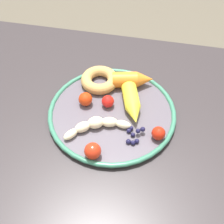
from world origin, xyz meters
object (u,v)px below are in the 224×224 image
at_px(tomato_extra, 108,101).
at_px(tomato_mid, 93,151).
at_px(donut, 100,80).
at_px(carrot_yellow, 132,104).
at_px(tomato_near, 85,99).
at_px(blueberry_pile, 134,135).
at_px(plate, 112,113).
at_px(tomato_far, 158,133).
at_px(carrot_orange, 133,80).
at_px(dining_table, 120,149).
at_px(banana, 96,125).

bearing_deg(tomato_extra, tomato_mid, -90.33).
distance_m(donut, tomato_mid, 0.23).
height_order(carrot_yellow, tomato_near, carrot_yellow).
bearing_deg(blueberry_pile, tomato_mid, -139.18).
distance_m(plate, carrot_yellow, 0.06).
xyz_separation_m(tomato_mid, tomato_far, (0.14, 0.08, -0.00)).
bearing_deg(carrot_orange, donut, -172.09).
distance_m(carrot_orange, tomato_far, 0.18).
distance_m(blueberry_pile, tomato_extra, 0.12).
relative_size(carrot_orange, tomato_near, 3.24).
height_order(carrot_orange, tomato_far, carrot_orange).
xyz_separation_m(tomato_far, tomato_extra, (-0.14, 0.08, -0.00)).
relative_size(dining_table, banana, 7.43).
relative_size(carrot_yellow, tomato_far, 3.89).
distance_m(carrot_orange, tomato_extra, 0.10).
distance_m(carrot_yellow, tomato_extra, 0.06).
bearing_deg(carrot_yellow, tomato_far, -45.76).
xyz_separation_m(carrot_orange, blueberry_pile, (0.03, -0.17, -0.01)).
xyz_separation_m(plate, tomato_extra, (-0.01, 0.02, 0.02)).
bearing_deg(dining_table, tomato_extra, 129.26).
relative_size(tomato_near, tomato_mid, 0.93).
xyz_separation_m(tomato_near, tomato_far, (0.19, -0.07, -0.00)).
xyz_separation_m(blueberry_pile, tomato_far, (0.06, 0.01, 0.01)).
height_order(carrot_orange, tomato_extra, carrot_orange).
relative_size(tomato_mid, tomato_extra, 1.21).
xyz_separation_m(plate, tomato_far, (0.12, -0.06, 0.02)).
distance_m(carrot_yellow, tomato_far, 0.11).
distance_m(donut, blueberry_pile, 0.20).
distance_m(donut, tomato_near, 0.08).
height_order(carrot_orange, tomato_mid, carrot_orange).
distance_m(carrot_orange, blueberry_pile, 0.18).
height_order(donut, tomato_far, tomato_far).
bearing_deg(tomato_far, tomato_mid, -149.77).
relative_size(carrot_orange, tomato_mid, 3.00).
relative_size(plate, carrot_orange, 2.80).
relative_size(plate, blueberry_pile, 6.19).
distance_m(dining_table, blueberry_pile, 0.13).
bearing_deg(donut, blueberry_pile, -53.04).
xyz_separation_m(carrot_yellow, blueberry_pile, (0.02, -0.09, -0.01)).
bearing_deg(tomato_near, carrot_yellow, 2.97).
height_order(carrot_orange, blueberry_pile, carrot_orange).
distance_m(banana, carrot_yellow, 0.11).
bearing_deg(blueberry_pile, tomato_near, 150.14).
relative_size(banana, tomato_extra, 4.84).
bearing_deg(plate, carrot_yellow, 22.77).
relative_size(banana, donut, 1.52).
distance_m(donut, tomato_far, 0.23).
relative_size(dining_table, tomato_mid, 29.79).
xyz_separation_m(dining_table, tomato_far, (0.09, -0.02, 0.13)).
relative_size(carrot_yellow, blueberry_pile, 2.44).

